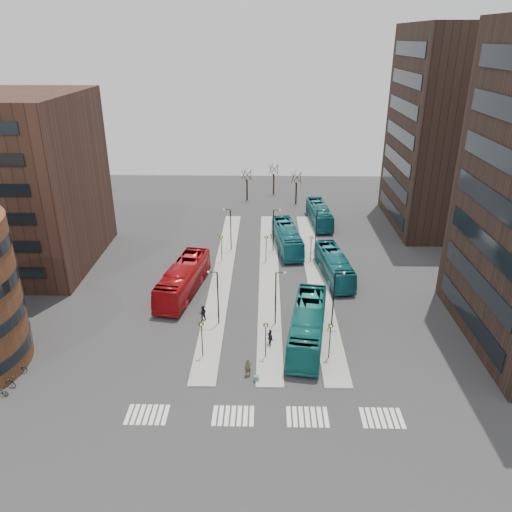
{
  "coord_description": "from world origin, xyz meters",
  "views": [
    {
      "loc": [
        1.49,
        -27.64,
        28.12
      ],
      "look_at": [
        0.43,
        24.77,
        5.0
      ],
      "focal_mm": 35.0,
      "sensor_mm": 36.0,
      "label": 1
    }
  ],
  "objects_px": {
    "suitcase": "(256,379)",
    "red_bus": "(183,279)",
    "teal_bus_c": "(334,266)",
    "bicycle_near": "(8,381)",
    "bicycle_mid": "(0,392)",
    "bicycle_far": "(16,369)",
    "teal_bus_a": "(308,325)",
    "commuter_c": "(295,323)",
    "traveller": "(248,367)",
    "commuter_b": "(270,338)",
    "commuter_a": "(203,314)",
    "teal_bus_b": "(287,238)",
    "teal_bus_d": "(319,214)"
  },
  "relations": [
    {
      "from": "traveller",
      "to": "commuter_b",
      "type": "bearing_deg",
      "value": 49.86
    },
    {
      "from": "suitcase",
      "to": "bicycle_mid",
      "type": "bearing_deg",
      "value": -171.25
    },
    {
      "from": "traveller",
      "to": "bicycle_near",
      "type": "distance_m",
      "value": 21.1
    },
    {
      "from": "teal_bus_c",
      "to": "teal_bus_d",
      "type": "relative_size",
      "value": 1.01
    },
    {
      "from": "teal_bus_d",
      "to": "bicycle_far",
      "type": "distance_m",
      "value": 51.09
    },
    {
      "from": "traveller",
      "to": "bicycle_far",
      "type": "height_order",
      "value": "traveller"
    },
    {
      "from": "commuter_a",
      "to": "commuter_c",
      "type": "bearing_deg",
      "value": 166.58
    },
    {
      "from": "teal_bus_a",
      "to": "commuter_c",
      "type": "xyz_separation_m",
      "value": [
        -1.17,
        2.03,
        -1.04
      ]
    },
    {
      "from": "bicycle_mid",
      "to": "bicycle_far",
      "type": "bearing_deg",
      "value": 4.0
    },
    {
      "from": "teal_bus_d",
      "to": "bicycle_near",
      "type": "relative_size",
      "value": 6.16
    },
    {
      "from": "red_bus",
      "to": "bicycle_mid",
      "type": "xyz_separation_m",
      "value": [
        -12.8,
        -19.05,
        -1.37
      ]
    },
    {
      "from": "bicycle_near",
      "to": "commuter_b",
      "type": "bearing_deg",
      "value": -50.95
    },
    {
      "from": "suitcase",
      "to": "commuter_b",
      "type": "xyz_separation_m",
      "value": [
        1.25,
        5.6,
        0.63
      ]
    },
    {
      "from": "teal_bus_b",
      "to": "traveller",
      "type": "distance_m",
      "value": 29.97
    },
    {
      "from": "teal_bus_a",
      "to": "teal_bus_b",
      "type": "distance_m",
      "value": 23.83
    },
    {
      "from": "teal_bus_c",
      "to": "bicycle_far",
      "type": "xyz_separation_m",
      "value": [
        -31.19,
        -20.59,
        -1.12
      ]
    },
    {
      "from": "teal_bus_c",
      "to": "teal_bus_d",
      "type": "xyz_separation_m",
      "value": [
        0.03,
        19.83,
        -0.01
      ]
    },
    {
      "from": "bicycle_far",
      "to": "teal_bus_c",
      "type": "bearing_deg",
      "value": -70.36
    },
    {
      "from": "suitcase",
      "to": "traveller",
      "type": "xyz_separation_m",
      "value": [
        -0.78,
        0.82,
        0.62
      ]
    },
    {
      "from": "teal_bus_c",
      "to": "bicycle_near",
      "type": "bearing_deg",
      "value": -151.55
    },
    {
      "from": "red_bus",
      "to": "commuter_c",
      "type": "xyz_separation_m",
      "value": [
        12.81,
        -7.96,
        -1.05
      ]
    },
    {
      "from": "commuter_a",
      "to": "commuter_c",
      "type": "relative_size",
      "value": 1.2
    },
    {
      "from": "commuter_b",
      "to": "bicycle_far",
      "type": "distance_m",
      "value": 23.59
    },
    {
      "from": "teal_bus_c",
      "to": "bicycle_near",
      "type": "height_order",
      "value": "teal_bus_c"
    },
    {
      "from": "teal_bus_b",
      "to": "commuter_b",
      "type": "relative_size",
      "value": 6.64
    },
    {
      "from": "teal_bus_c",
      "to": "bicycle_far",
      "type": "bearing_deg",
      "value": -153.62
    },
    {
      "from": "commuter_c",
      "to": "bicycle_far",
      "type": "distance_m",
      "value": 26.84
    },
    {
      "from": "traveller",
      "to": "commuter_a",
      "type": "height_order",
      "value": "commuter_a"
    },
    {
      "from": "teal_bus_c",
      "to": "commuter_b",
      "type": "bearing_deg",
      "value": -124.57
    },
    {
      "from": "bicycle_near",
      "to": "bicycle_mid",
      "type": "distance_m",
      "value": 1.4
    },
    {
      "from": "bicycle_mid",
      "to": "commuter_c",
      "type": "bearing_deg",
      "value": -62.6
    },
    {
      "from": "red_bus",
      "to": "teal_bus_a",
      "type": "distance_m",
      "value": 17.19
    },
    {
      "from": "commuter_b",
      "to": "bicycle_near",
      "type": "height_order",
      "value": "commuter_b"
    },
    {
      "from": "commuter_c",
      "to": "teal_bus_d",
      "type": "bearing_deg",
      "value": -151.64
    },
    {
      "from": "traveller",
      "to": "commuter_b",
      "type": "distance_m",
      "value": 5.2
    },
    {
      "from": "teal_bus_a",
      "to": "bicycle_mid",
      "type": "relative_size",
      "value": 8.82
    },
    {
      "from": "bicycle_near",
      "to": "bicycle_mid",
      "type": "height_order",
      "value": "bicycle_near"
    },
    {
      "from": "teal_bus_a",
      "to": "commuter_c",
      "type": "height_order",
      "value": "teal_bus_a"
    },
    {
      "from": "teal_bus_a",
      "to": "bicycle_near",
      "type": "xyz_separation_m",
      "value": [
        -26.78,
        -7.65,
        -1.32
      ]
    },
    {
      "from": "teal_bus_d",
      "to": "bicycle_far",
      "type": "xyz_separation_m",
      "value": [
        -31.22,
        -40.42,
        -1.1
      ]
    },
    {
      "from": "commuter_c",
      "to": "bicycle_mid",
      "type": "height_order",
      "value": "commuter_c"
    },
    {
      "from": "bicycle_mid",
      "to": "bicycle_far",
      "type": "height_order",
      "value": "bicycle_far"
    },
    {
      "from": "bicycle_near",
      "to": "bicycle_far",
      "type": "bearing_deg",
      "value": 23.0
    },
    {
      "from": "red_bus",
      "to": "teal_bus_c",
      "type": "height_order",
      "value": "red_bus"
    },
    {
      "from": "teal_bus_a",
      "to": "teal_bus_c",
      "type": "bearing_deg",
      "value": 81.83
    },
    {
      "from": "suitcase",
      "to": "red_bus",
      "type": "relative_size",
      "value": 0.04
    },
    {
      "from": "red_bus",
      "to": "commuter_a",
      "type": "relative_size",
      "value": 7.07
    },
    {
      "from": "commuter_c",
      "to": "bicycle_far",
      "type": "relative_size",
      "value": 0.84
    },
    {
      "from": "teal_bus_a",
      "to": "bicycle_far",
      "type": "bearing_deg",
      "value": -158.75
    },
    {
      "from": "bicycle_far",
      "to": "bicycle_near",
      "type": "bearing_deg",
      "value": 166.2
    }
  ]
}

